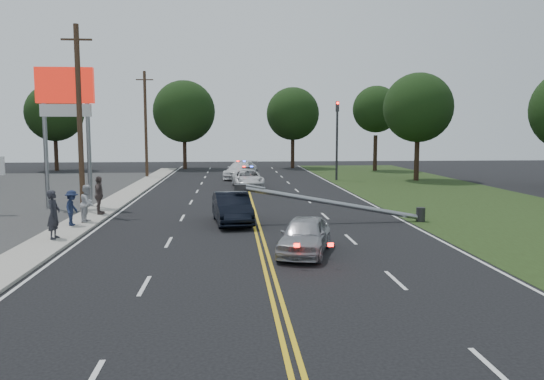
{
  "coord_description": "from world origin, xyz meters",
  "views": [
    {
      "loc": [
        -1.17,
        -17.1,
        4.45
      ],
      "look_at": [
        0.72,
        7.38,
        1.7
      ],
      "focal_mm": 35.0,
      "sensor_mm": 36.0,
      "label": 1
    }
  ],
  "objects": [
    {
      "name": "pylon_sign",
      "position": [
        -10.5,
        14.0,
        6.0
      ],
      "size": [
        3.2,
        0.35,
        8.0
      ],
      "color": "gray",
      "rests_on": "ground"
    },
    {
      "name": "grass_verge",
      "position": [
        13.5,
        10.0,
        0.01
      ],
      "size": [
        12.0,
        80.0,
        0.01
      ],
      "primitive_type": "cube",
      "color": "black",
      "rests_on": "ground"
    },
    {
      "name": "centerline_yellow",
      "position": [
        0.0,
        10.0,
        0.01
      ],
      "size": [
        0.36,
        80.0,
        0.0
      ],
      "primitive_type": "cube",
      "color": "gold",
      "rests_on": "ground"
    },
    {
      "name": "waiting_sedan",
      "position": [
        1.47,
        1.64,
        0.68
      ],
      "size": [
        2.69,
        4.28,
        1.36
      ],
      "primitive_type": "imported",
      "rotation": [
        0.0,
        0.0,
        -0.29
      ],
      "color": "#9C9DA3",
      "rests_on": "ground"
    },
    {
      "name": "bystander_d",
      "position": [
        -8.05,
        10.86,
        1.11
      ],
      "size": [
        0.58,
        1.2,
        1.98
      ],
      "primitive_type": "imported",
      "rotation": [
        0.0,
        0.0,
        1.65
      ],
      "color": "#574846",
      "rests_on": "sidewalk"
    },
    {
      "name": "bystander_b",
      "position": [
        -8.04,
        8.57,
        1.01
      ],
      "size": [
        0.75,
        0.92,
        1.77
      ],
      "primitive_type": "imported",
      "rotation": [
        0.0,
        0.0,
        1.47
      ],
      "color": "silver",
      "rests_on": "sidewalk"
    },
    {
      "name": "sidewalk",
      "position": [
        -8.4,
        10.0,
        0.06
      ],
      "size": [
        1.8,
        70.0,
        0.12
      ],
      "primitive_type": "cube",
      "color": "#A19C91",
      "rests_on": "ground"
    },
    {
      "name": "tree_6",
      "position": [
        -6.58,
        45.45,
        6.66
      ],
      "size": [
        7.16,
        7.16,
        10.25
      ],
      "color": "black",
      "rests_on": "ground"
    },
    {
      "name": "crashed_sedan",
      "position": [
        -1.16,
        8.23,
        0.75
      ],
      "size": [
        2.1,
        4.68,
        1.49
      ],
      "primitive_type": "imported",
      "rotation": [
        0.0,
        0.0,
        0.12
      ],
      "color": "black",
      "rests_on": "ground"
    },
    {
      "name": "emergency_a",
      "position": [
        0.12,
        24.6,
        0.68
      ],
      "size": [
        2.54,
        5.03,
        1.36
      ],
      "primitive_type": "imported",
      "rotation": [
        0.0,
        0.0,
        0.06
      ],
      "color": "silver",
      "rests_on": "ground"
    },
    {
      "name": "fallen_streetlight",
      "position": [
        4.19,
        8.0,
        0.92
      ],
      "size": [
        9.36,
        0.44,
        1.91
      ],
      "color": "#2D2D30",
      "rests_on": "ground"
    },
    {
      "name": "tree_5",
      "position": [
        -20.72,
        43.9,
        6.43
      ],
      "size": [
        6.3,
        6.3,
        9.59
      ],
      "color": "black",
      "rests_on": "ground"
    },
    {
      "name": "bystander_c",
      "position": [
        -8.48,
        7.57,
        0.94
      ],
      "size": [
        0.64,
        1.07,
        1.63
      ],
      "primitive_type": "imported",
      "rotation": [
        0.0,
        0.0,
        1.54
      ],
      "color": "#1A2442",
      "rests_on": "sidewalk"
    },
    {
      "name": "bystander_a",
      "position": [
        -8.31,
        4.54,
        1.11
      ],
      "size": [
        0.5,
        0.74,
        1.97
      ],
      "primitive_type": "imported",
      "rotation": [
        0.0,
        0.0,
        1.53
      ],
      "color": "#26262D",
      "rests_on": "sidewalk"
    },
    {
      "name": "tree_9",
      "position": [
        15.41,
        29.24,
        6.48
      ],
      "size": [
        6.14,
        6.14,
        9.56
      ],
      "color": "black",
      "rests_on": "ground"
    },
    {
      "name": "emergency_b",
      "position": [
        -0.26,
        32.07,
        0.81
      ],
      "size": [
        3.73,
        6.01,
        1.63
      ],
      "primitive_type": "imported",
      "rotation": [
        0.0,
        0.0,
        -0.28
      ],
      "color": "white",
      "rests_on": "ground"
    },
    {
      "name": "tree_8",
      "position": [
        14.88,
        41.07,
        6.79
      ],
      "size": [
        5.16,
        5.16,
        9.4
      ],
      "color": "black",
      "rests_on": "ground"
    },
    {
      "name": "utility_pole_far",
      "position": [
        -9.2,
        34.0,
        5.08
      ],
      "size": [
        1.6,
        0.28,
        10.0
      ],
      "color": "#382619",
      "rests_on": "ground"
    },
    {
      "name": "traffic_signal",
      "position": [
        8.3,
        30.0,
        4.21
      ],
      "size": [
        0.28,
        0.41,
        7.05
      ],
      "color": "#2D2D30",
      "rests_on": "ground"
    },
    {
      "name": "ground",
      "position": [
        0.0,
        0.0,
        0.0
      ],
      "size": [
        120.0,
        120.0,
        0.0
      ],
      "primitive_type": "plane",
      "color": "black",
      "rests_on": "ground"
    },
    {
      "name": "utility_pole_mid",
      "position": [
        -9.2,
        12.0,
        5.08
      ],
      "size": [
        1.6,
        0.28,
        10.0
      ],
      "color": "#382619",
      "rests_on": "ground"
    },
    {
      "name": "tree_7",
      "position": [
        6.17,
        46.01,
        6.45
      ],
      "size": [
        6.26,
        6.26,
        9.59
      ],
      "color": "black",
      "rests_on": "ground"
    }
  ]
}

